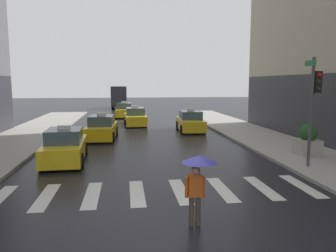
# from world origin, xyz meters

# --- Properties ---
(ground_plane) EXTENTS (160.00, 160.00, 0.00)m
(ground_plane) POSITION_xyz_m (0.00, 0.00, 0.00)
(ground_plane) COLOR black
(crosswalk_markings) EXTENTS (11.30, 2.80, 0.01)m
(crosswalk_markings) POSITION_xyz_m (-0.00, 3.00, 0.00)
(crosswalk_markings) COLOR silver
(crosswalk_markings) RESTS_ON ground
(traffic_light_pole) EXTENTS (0.44, 0.84, 4.80)m
(traffic_light_pole) POSITION_xyz_m (7.04, 5.20, 3.26)
(traffic_light_pole) COLOR #47474C
(traffic_light_pole) RESTS_ON curb_right
(taxi_lead) EXTENTS (2.08, 4.61, 1.80)m
(taxi_lead) POSITION_xyz_m (-4.10, 8.17, 0.72)
(taxi_lead) COLOR yellow
(taxi_lead) RESTS_ON ground
(taxi_second) EXTENTS (2.13, 4.63, 1.80)m
(taxi_second) POSITION_xyz_m (-2.75, 14.67, 0.72)
(taxi_second) COLOR yellow
(taxi_second) RESTS_ON ground
(taxi_third) EXTENTS (2.04, 4.59, 1.80)m
(taxi_third) POSITION_xyz_m (4.05, 17.57, 0.72)
(taxi_third) COLOR yellow
(taxi_third) RESTS_ON ground
(taxi_fourth) EXTENTS (2.07, 4.61, 1.80)m
(taxi_fourth) POSITION_xyz_m (-0.25, 21.70, 0.72)
(taxi_fourth) COLOR yellow
(taxi_fourth) RESTS_ON ground
(taxi_fifth) EXTENTS (2.01, 4.58, 1.80)m
(taxi_fifth) POSITION_xyz_m (-1.26, 29.14, 0.72)
(taxi_fifth) COLOR yellow
(taxi_fifth) RESTS_ON ground
(box_truck) EXTENTS (2.38, 7.58, 3.35)m
(box_truck) POSITION_xyz_m (-1.97, 42.52, 1.85)
(box_truck) COLOR #2D2D2D
(box_truck) RESTS_ON ground
(pedestrian_with_umbrella) EXTENTS (0.96, 0.96, 1.94)m
(pedestrian_with_umbrella) POSITION_xyz_m (0.76, 0.14, 1.52)
(pedestrian_with_umbrella) COLOR #473D33
(pedestrian_with_umbrella) RESTS_ON ground
(planter_near_corner) EXTENTS (1.10, 1.10, 1.60)m
(planter_near_corner) POSITION_xyz_m (8.16, 7.37, 0.87)
(planter_near_corner) COLOR #A8A399
(planter_near_corner) RESTS_ON curb_right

